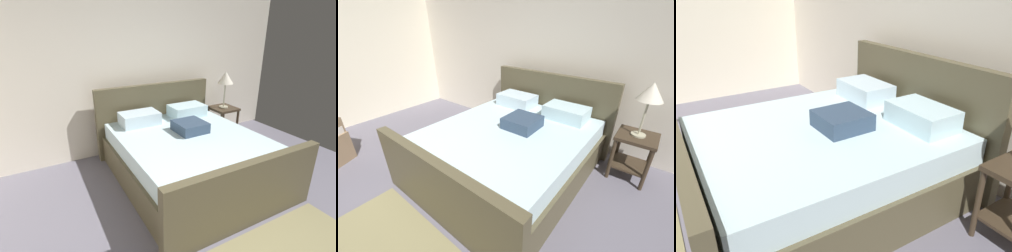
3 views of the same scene
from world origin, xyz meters
TOP-DOWN VIEW (x-y plane):
  - wall_back at (0.00, 3.00)m, footprint 5.92×0.12m
  - bed at (0.32, 1.72)m, footprint 1.98×2.27m

SIDE VIEW (x-z plane):
  - bed at x=0.32m, z-range -0.22..0.90m
  - wall_back at x=0.00m, z-range 0.00..2.52m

